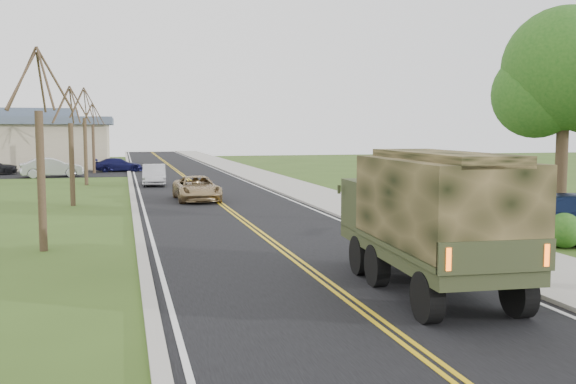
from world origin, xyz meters
name	(u,v)px	position (x,y,z in m)	size (l,w,h in m)	color
ground	(395,335)	(0.00, 0.00, 0.00)	(160.00, 160.00, 0.00)	#334B19
road	(185,177)	(0.00, 40.00, 0.01)	(8.00, 120.00, 0.01)	black
curb_right	(237,175)	(4.15, 40.00, 0.06)	(0.30, 120.00, 0.12)	#9E998E
sidewalk_right	(259,175)	(5.90, 40.00, 0.05)	(3.20, 120.00, 0.10)	#9E998E
curb_left	(130,177)	(-4.15, 40.00, 0.05)	(0.30, 120.00, 0.10)	#9E998E
leafy_tree	(565,79)	(11.00, 10.01, 5.49)	(4.83, 4.50, 8.10)	#38281C
bare_tree_a	(41,164)	(-7.00, 10.00, 2.63)	(1.93, 2.26, 6.08)	#38281C
bare_tree_b	(71,154)	(-7.00, 22.00, 2.48)	(1.83, 2.14, 5.73)	#38281C
bare_tree_c	(85,143)	(-7.00, 34.00, 2.78)	(2.04, 2.39, 6.42)	#38281C
bare_tree_d	(93,143)	(-7.00, 46.00, 2.55)	(1.88, 2.20, 5.91)	#38281C
commercial_building	(0,140)	(-15.98, 55.97, 2.69)	(25.50, 21.50, 5.65)	tan
military_truck	(429,212)	(1.94, 2.57, 1.82)	(2.57, 6.48, 3.17)	black
suv_champagne	(197,188)	(-0.98, 22.69, 0.64)	(2.11, 4.59, 1.27)	#9B8157
sedan_silver	(154,175)	(-2.66, 32.70, 0.69)	(1.46, 4.18, 1.38)	silver
lot_car_silver	(52,168)	(-9.97, 42.00, 0.76)	(1.60, 4.60, 1.52)	#ACACB0
lot_car_navy	(119,165)	(-5.00, 47.55, 0.60)	(1.68, 4.14, 1.20)	#10113B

